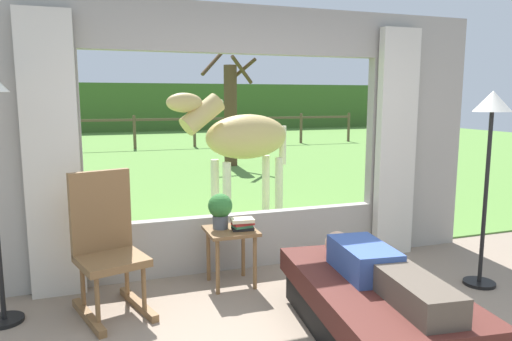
{
  "coord_description": "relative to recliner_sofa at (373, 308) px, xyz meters",
  "views": [
    {
      "loc": [
        -1.38,
        -2.14,
        1.69
      ],
      "look_at": [
        0.0,
        1.8,
        1.05
      ],
      "focal_mm": 33.33,
      "sensor_mm": 36.0,
      "label": 1
    }
  ],
  "objects": [
    {
      "name": "reclining_person",
      "position": [
        0.0,
        -0.05,
        0.3
      ],
      "size": [
        0.41,
        1.44,
        0.22
      ],
      "rotation": [
        0.0,
        0.0,
        -0.12
      ],
      "color": "#334C8C",
      "rests_on": "recliner_sofa"
    },
    {
      "name": "rocking_chair",
      "position": [
        -1.75,
        1.08,
        0.33
      ],
      "size": [
        0.64,
        0.78,
        1.12
      ],
      "rotation": [
        0.0,
        0.0,
        0.29
      ],
      "color": "brown",
      "rests_on": "ground_plane"
    },
    {
      "name": "curtain_panel_left",
      "position": [
        -2.15,
        1.54,
        0.98
      ],
      "size": [
        0.44,
        0.1,
        2.4
      ],
      "primitive_type": "cube",
      "color": "beige",
      "rests_on": "ground_plane"
    },
    {
      "name": "floor_lamp_right",
      "position": [
        1.46,
        0.5,
        1.19
      ],
      "size": [
        0.32,
        0.32,
        1.75
      ],
      "color": "black",
      "rests_on": "ground_plane"
    },
    {
      "name": "distant_hill_ridge",
      "position": [
        -0.46,
        22.42,
        0.98
      ],
      "size": [
        36.0,
        2.0,
        2.4
      ],
      "primitive_type": "cube",
      "color": "#3F6428",
      "rests_on": "ground_plane"
    },
    {
      "name": "curtain_panel_right",
      "position": [
        1.23,
        1.54,
        0.98
      ],
      "size": [
        0.44,
        0.1,
        2.4
      ],
      "primitive_type": "cube",
      "color": "beige",
      "rests_on": "ground_plane"
    },
    {
      "name": "back_wall_with_window",
      "position": [
        -0.46,
        1.68,
        1.03
      ],
      "size": [
        5.2,
        0.12,
        2.55
      ],
      "color": "#9E998E",
      "rests_on": "ground_plane"
    },
    {
      "name": "pasture_tree",
      "position": [
        1.45,
        8.57,
        1.14
      ],
      "size": [
        1.37,
        1.3,
        2.98
      ],
      "color": "#4C3823",
      "rests_on": "outdoor_pasture_lawn"
    },
    {
      "name": "side_table",
      "position": [
        -0.68,
        1.26,
        0.21
      ],
      "size": [
        0.44,
        0.44,
        0.52
      ],
      "color": "brown",
      "rests_on": "ground_plane"
    },
    {
      "name": "horse",
      "position": [
        0.09,
        3.34,
        0.94
      ],
      "size": [
        1.82,
        0.85,
        1.73
      ],
      "rotation": [
        0.0,
        0.0,
        1.82
      ],
      "color": "tan",
      "rests_on": "outdoor_pasture_lawn"
    },
    {
      "name": "recliner_sofa",
      "position": [
        0.0,
        0.0,
        0.0
      ],
      "size": [
        1.09,
        1.79,
        0.42
      ],
      "rotation": [
        0.0,
        0.0,
        -0.12
      ],
      "color": "black",
      "rests_on": "ground_plane"
    },
    {
      "name": "outdoor_pasture_lawn",
      "position": [
        -0.46,
        12.58,
        -0.21
      ],
      "size": [
        36.0,
        21.68,
        0.02
      ],
      "primitive_type": "cube",
      "color": "#568438",
      "rests_on": "ground_plane"
    },
    {
      "name": "book_stack",
      "position": [
        -0.59,
        1.2,
        0.36
      ],
      "size": [
        0.21,
        0.17,
        0.11
      ],
      "color": "black",
      "rests_on": "side_table"
    },
    {
      "name": "pasture_fence_line",
      "position": [
        -0.46,
        13.33,
        0.53
      ],
      "size": [
        16.1,
        0.1,
        1.1
      ],
      "color": "brown",
      "rests_on": "outdoor_pasture_lawn"
    },
    {
      "name": "potted_plant",
      "position": [
        -0.76,
        1.32,
        0.48
      ],
      "size": [
        0.22,
        0.22,
        0.32
      ],
      "color": "#4C5156",
      "rests_on": "side_table"
    }
  ]
}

